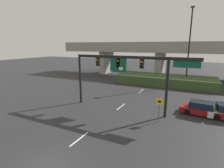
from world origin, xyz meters
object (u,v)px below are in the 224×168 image
signal_gantry (126,67)px  parked_sedan_near_right (202,109)px  highway_light_pole_near (189,45)px  speed_limit_sign (159,106)px

signal_gantry → parked_sedan_near_right: (7.84, 2.32, -4.28)m
signal_gantry → highway_light_pole_near: bearing=73.1°
highway_light_pole_near → parked_sedan_near_right: 16.54m
signal_gantry → parked_sedan_near_right: signal_gantry is taller
speed_limit_sign → highway_light_pole_near: (1.17, 18.80, 5.71)m
parked_sedan_near_right → signal_gantry: bearing=-158.1°
highway_light_pole_near → signal_gantry: bearing=-106.9°
speed_limit_sign → parked_sedan_near_right: 5.49m
signal_gantry → highway_light_pole_near: 18.18m
signal_gantry → highway_light_pole_near: highway_light_pole_near is taller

